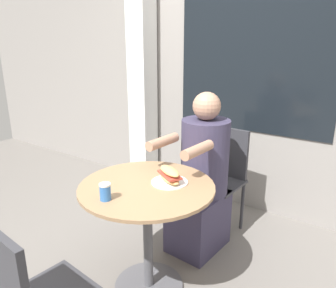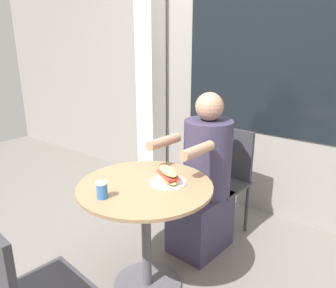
{
  "view_description": "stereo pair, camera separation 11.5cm",
  "coord_description": "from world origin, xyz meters",
  "px_view_note": "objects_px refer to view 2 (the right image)",
  "views": [
    {
      "loc": [
        1.12,
        -1.4,
        1.56
      ],
      "look_at": [
        0.0,
        0.22,
        0.93
      ],
      "focal_mm": 35.0,
      "sensor_mm": 36.0,
      "label": 1
    },
    {
      "loc": [
        1.22,
        -1.33,
        1.56
      ],
      "look_at": [
        0.0,
        0.22,
        0.93
      ],
      "focal_mm": 35.0,
      "sensor_mm": 36.0,
      "label": 2
    }
  ],
  "objects_px": {
    "cafe_table": "(146,213)",
    "diner_chair": "(227,172)",
    "seated_diner": "(204,185)",
    "sandwich_on_plate": "(168,176)",
    "drink_cup": "(102,190)"
  },
  "relations": [
    {
      "from": "diner_chair",
      "to": "seated_diner",
      "type": "relative_size",
      "value": 0.72
    },
    {
      "from": "seated_diner",
      "to": "drink_cup",
      "type": "distance_m",
      "value": 0.92
    },
    {
      "from": "cafe_table",
      "to": "diner_chair",
      "type": "xyz_separation_m",
      "value": [
        0.05,
        0.95,
        -0.02
      ]
    },
    {
      "from": "seated_diner",
      "to": "sandwich_on_plate",
      "type": "relative_size",
      "value": 5.46
    },
    {
      "from": "cafe_table",
      "to": "diner_chair",
      "type": "height_order",
      "value": "diner_chair"
    },
    {
      "from": "seated_diner",
      "to": "sandwich_on_plate",
      "type": "height_order",
      "value": "seated_diner"
    },
    {
      "from": "cafe_table",
      "to": "sandwich_on_plate",
      "type": "height_order",
      "value": "sandwich_on_plate"
    },
    {
      "from": "drink_cup",
      "to": "cafe_table",
      "type": "bearing_deg",
      "value": 76.36
    },
    {
      "from": "cafe_table",
      "to": "seated_diner",
      "type": "bearing_deg",
      "value": 85.78
    },
    {
      "from": "cafe_table",
      "to": "seated_diner",
      "type": "distance_m",
      "value": 0.6
    },
    {
      "from": "seated_diner",
      "to": "drink_cup",
      "type": "bearing_deg",
      "value": 86.54
    },
    {
      "from": "drink_cup",
      "to": "diner_chair",
      "type": "bearing_deg",
      "value": 84.42
    },
    {
      "from": "diner_chair",
      "to": "drink_cup",
      "type": "relative_size",
      "value": 9.22
    },
    {
      "from": "cafe_table",
      "to": "drink_cup",
      "type": "relative_size",
      "value": 8.65
    },
    {
      "from": "cafe_table",
      "to": "sandwich_on_plate",
      "type": "xyz_separation_m",
      "value": [
        0.09,
        0.11,
        0.23
      ]
    }
  ]
}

